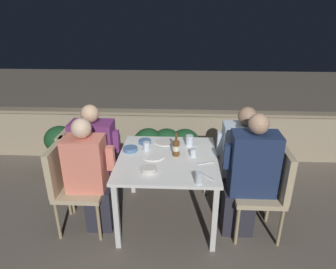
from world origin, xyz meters
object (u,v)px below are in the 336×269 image
Objects in this scene: person_blue_shirt at (239,161)px; potted_plant at (61,147)px; chair_left_near at (70,179)px; chair_left_far at (79,161)px; person_coral_top at (91,176)px; person_purple_stripe at (98,158)px; beer_bottle at (176,147)px; person_navy_jumper at (248,177)px; chair_right_far at (258,166)px; chair_right_near at (269,184)px.

potted_plant is (-2.21, 0.60, -0.17)m from person_blue_shirt.
chair_left_near is 0.38m from chair_left_far.
person_coral_top is 0.38m from person_purple_stripe.
beer_bottle is at bearing -25.66° from potted_plant.
beer_bottle is at bearing -168.55° from person_blue_shirt.
person_navy_jumper is (1.75, 0.01, 0.08)m from chair_left_near.
chair_left_far is at bearing 172.32° from beer_bottle.
person_purple_stripe is at bearing -41.47° from potted_plant.
chair_left_far is 1.00× the size of chair_right_far.
person_navy_jumper is 0.41m from chair_right_far.
potted_plant is at bearing 158.59° from chair_right_near.
chair_left_near is at bearing -179.74° from person_navy_jumper.
person_navy_jumper is 5.16× the size of beer_bottle.
person_blue_shirt reaches higher than chair_right_far.
person_purple_stripe is at bearing 63.95° from chair_left_near.
person_blue_shirt is 2.29m from potted_plant.
chair_left_near is 1.00× the size of chair_right_far.
chair_left_near is 1.76m from person_blue_shirt.
person_purple_stripe is at bearing 168.32° from chair_right_near.
chair_right_far is at bearing 12.03° from person_coral_top.
person_navy_jumper is 0.76m from beer_bottle.
person_coral_top is 1.74m from chair_right_near.
chair_left_near and chair_right_far have the same top height.
beer_bottle is (-0.91, 0.22, 0.27)m from chair_right_near.
person_navy_jumper is 2.44m from potted_plant.
person_purple_stripe reaches higher than potted_plant.
chair_left_near is 0.78× the size of person_coral_top.
person_coral_top is 0.95× the size of person_navy_jumper.
person_navy_jumper is (1.77, -0.37, 0.08)m from chair_left_far.
chair_left_far is at bearing 94.23° from chair_left_near.
chair_left_far is 0.77× the size of person_purple_stripe.
chair_right_near is at bearing -13.69° from beer_bottle.
chair_right_far is at bearing -0.23° from chair_left_far.
chair_left_near and chair_right_near have the same top height.
person_purple_stripe is 1.61m from person_navy_jumper.
chair_left_near is at bearing -63.30° from potted_plant.
chair_left_far is at bearing 179.77° from chair_right_far.
person_blue_shirt is at bearing -15.17° from potted_plant.
person_coral_top reaches higher than chair_left_far.
chair_left_near is 1.00× the size of chair_left_far.
person_coral_top is at bearing -167.97° from chair_right_far.
chair_left_far and chair_right_near have the same top height.
beer_bottle is at bearing 166.31° from chair_right_near.
chair_right_near is 0.77× the size of person_blue_shirt.
chair_right_far is 2.49m from potted_plant.
potted_plant is at bearing 127.77° from chair_left_far.
person_purple_stripe is 1.68× the size of potted_plant.
person_blue_shirt is at bearing 180.00° from chair_right_far.
potted_plant is (-2.44, 0.96, -0.12)m from chair_right_near.
beer_bottle is (-0.68, -0.14, 0.22)m from person_blue_shirt.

